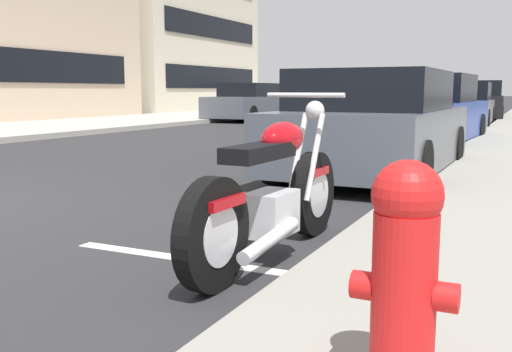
{
  "coord_description": "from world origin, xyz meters",
  "views": [
    {
      "loc": [
        -3.29,
        -5.88,
        1.15
      ],
      "look_at": [
        0.2,
        -4.21,
        0.58
      ],
      "focal_mm": 40.89,
      "sensor_mm": 36.0,
      "label": 1
    }
  ],
  "objects_px": {
    "parked_car_second_in_row": "(460,106)",
    "parked_car_across_street": "(374,126)",
    "parked_car_mid_block": "(429,112)",
    "crossing_truck": "(426,95)",
    "car_opposite_curb": "(250,103)",
    "parked_car_near_corner": "(478,102)",
    "parked_motorcycle": "(273,195)",
    "fire_hydrant": "(405,268)"
  },
  "relations": [
    {
      "from": "car_opposite_curb",
      "to": "fire_hydrant",
      "type": "height_order",
      "value": "car_opposite_curb"
    },
    {
      "from": "parked_car_mid_block",
      "to": "crossing_truck",
      "type": "height_order",
      "value": "crossing_truck"
    },
    {
      "from": "parked_car_across_street",
      "to": "crossing_truck",
      "type": "height_order",
      "value": "crossing_truck"
    },
    {
      "from": "parked_car_across_street",
      "to": "car_opposite_curb",
      "type": "distance_m",
      "value": 14.85
    },
    {
      "from": "parked_motorcycle",
      "to": "parked_car_mid_block",
      "type": "xyz_separation_m",
      "value": [
        9.38,
        0.49,
        0.25
      ]
    },
    {
      "from": "parked_car_across_street",
      "to": "parked_car_second_in_row",
      "type": "xyz_separation_m",
      "value": [
        11.6,
        0.21,
        -0.01
      ]
    },
    {
      "from": "parked_car_second_in_row",
      "to": "parked_car_near_corner",
      "type": "relative_size",
      "value": 0.97
    },
    {
      "from": "parked_motorcycle",
      "to": "parked_car_near_corner",
      "type": "xyz_separation_m",
      "value": [
        21.08,
        0.49,
        0.27
      ]
    },
    {
      "from": "fire_hydrant",
      "to": "parked_car_near_corner",
      "type": "bearing_deg",
      "value": 4.31
    },
    {
      "from": "parked_motorcycle",
      "to": "parked_car_near_corner",
      "type": "height_order",
      "value": "parked_car_near_corner"
    },
    {
      "from": "parked_motorcycle",
      "to": "car_opposite_curb",
      "type": "bearing_deg",
      "value": 28.83
    },
    {
      "from": "parked_car_across_street",
      "to": "parked_car_near_corner",
      "type": "xyz_separation_m",
      "value": [
        16.87,
        0.12,
        0.04
      ]
    },
    {
      "from": "parked_car_mid_block",
      "to": "crossing_truck",
      "type": "bearing_deg",
      "value": 13.26
    },
    {
      "from": "parked_car_second_in_row",
      "to": "crossing_truck",
      "type": "distance_m",
      "value": 21.08
    },
    {
      "from": "parked_motorcycle",
      "to": "parked_car_across_street",
      "type": "xyz_separation_m",
      "value": [
        4.2,
        0.37,
        0.23
      ]
    },
    {
      "from": "parked_car_second_in_row",
      "to": "fire_hydrant",
      "type": "distance_m",
      "value": 17.55
    },
    {
      "from": "car_opposite_curb",
      "to": "parked_motorcycle",
      "type": "bearing_deg",
      "value": 27.4
    },
    {
      "from": "parked_car_near_corner",
      "to": "car_opposite_curb",
      "type": "height_order",
      "value": "parked_car_near_corner"
    },
    {
      "from": "parked_car_near_corner",
      "to": "fire_hydrant",
      "type": "relative_size",
      "value": 5.87
    },
    {
      "from": "parked_car_mid_block",
      "to": "car_opposite_curb",
      "type": "bearing_deg",
      "value": 50.72
    },
    {
      "from": "crossing_truck",
      "to": "parked_car_near_corner",
      "type": "bearing_deg",
      "value": 108.31
    },
    {
      "from": "parked_motorcycle",
      "to": "fire_hydrant",
      "type": "height_order",
      "value": "parked_motorcycle"
    },
    {
      "from": "parked_car_across_street",
      "to": "parked_car_mid_block",
      "type": "distance_m",
      "value": 5.18
    },
    {
      "from": "car_opposite_curb",
      "to": "parked_car_second_in_row",
      "type": "bearing_deg",
      "value": 84.12
    },
    {
      "from": "parked_car_second_in_row",
      "to": "parked_car_across_street",
      "type": "bearing_deg",
      "value": 179.77
    },
    {
      "from": "crossing_truck",
      "to": "parked_car_mid_block",
      "type": "bearing_deg",
      "value": 101.35
    },
    {
      "from": "crossing_truck",
      "to": "car_opposite_curb",
      "type": "xyz_separation_m",
      "value": [
        -19.68,
        3.32,
        -0.19
      ]
    },
    {
      "from": "parked_motorcycle",
      "to": "parked_car_second_in_row",
      "type": "relative_size",
      "value": 0.49
    },
    {
      "from": "parked_car_second_in_row",
      "to": "fire_hydrant",
      "type": "relative_size",
      "value": 5.7
    },
    {
      "from": "car_opposite_curb",
      "to": "parked_car_near_corner",
      "type": "bearing_deg",
      "value": 119.77
    },
    {
      "from": "parked_car_near_corner",
      "to": "fire_hydrant",
      "type": "bearing_deg",
      "value": -179.0
    },
    {
      "from": "parked_motorcycle",
      "to": "car_opposite_curb",
      "type": "height_order",
      "value": "car_opposite_curb"
    },
    {
      "from": "crossing_truck",
      "to": "fire_hydrant",
      "type": "relative_size",
      "value": 6.76
    },
    {
      "from": "parked_car_second_in_row",
      "to": "crossing_truck",
      "type": "height_order",
      "value": "crossing_truck"
    },
    {
      "from": "fire_hydrant",
      "to": "car_opposite_curb",
      "type": "bearing_deg",
      "value": 27.55
    },
    {
      "from": "crossing_truck",
      "to": "car_opposite_curb",
      "type": "relative_size",
      "value": 1.14
    },
    {
      "from": "parked_car_mid_block",
      "to": "crossing_truck",
      "type": "xyz_separation_m",
      "value": [
        27.02,
        4.55,
        0.18
      ]
    },
    {
      "from": "parked_car_across_street",
      "to": "parked_car_mid_block",
      "type": "bearing_deg",
      "value": 2.12
    },
    {
      "from": "parked_car_across_street",
      "to": "parked_car_mid_block",
      "type": "height_order",
      "value": "parked_car_mid_block"
    },
    {
      "from": "parked_car_mid_block",
      "to": "crossing_truck",
      "type": "relative_size",
      "value": 0.81
    },
    {
      "from": "parked_car_second_in_row",
      "to": "car_opposite_curb",
      "type": "height_order",
      "value": "car_opposite_curb"
    },
    {
      "from": "parked_motorcycle",
      "to": "parked_car_near_corner",
      "type": "distance_m",
      "value": 21.08
    }
  ]
}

